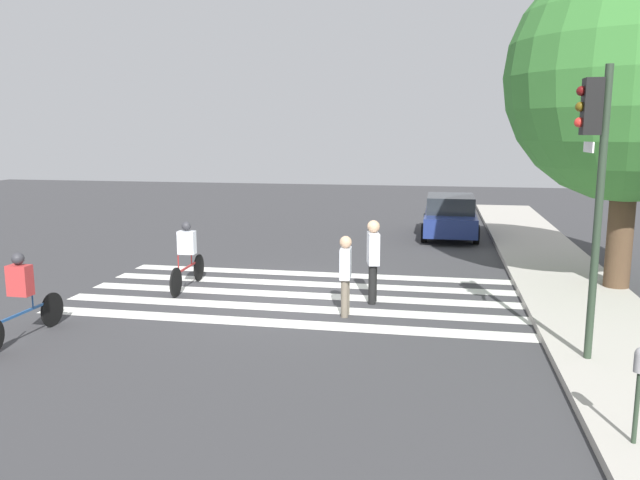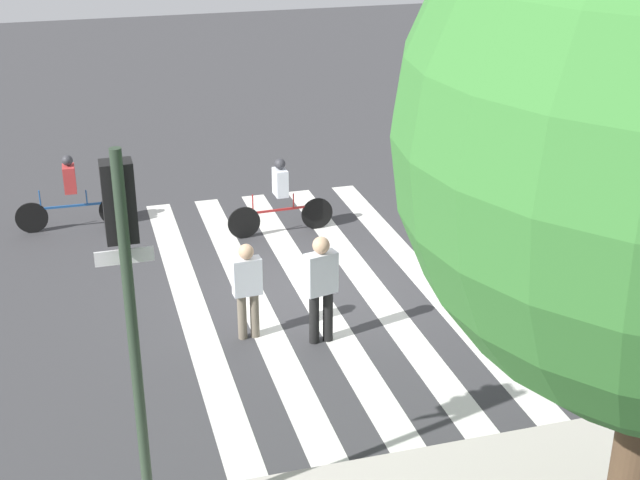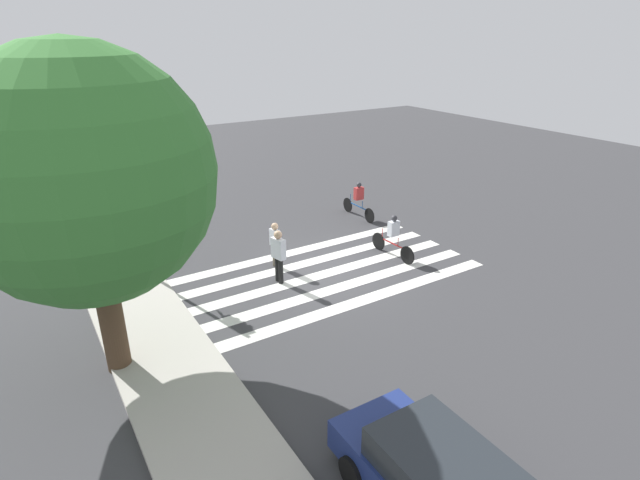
% 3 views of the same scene
% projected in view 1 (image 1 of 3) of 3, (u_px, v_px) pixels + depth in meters
% --- Properties ---
extents(ground_plane, '(60.00, 60.00, 0.00)m').
position_uv_depth(ground_plane, '(297.00, 295.00, 14.33)').
color(ground_plane, '#38383A').
extents(sidewalk_curb, '(36.00, 2.50, 0.14)m').
position_uv_depth(sidewalk_curb, '(585.00, 306.00, 13.18)').
color(sidewalk_curb, '#ADA89E').
rests_on(sidewalk_curb, ground_plane).
extents(crosswalk_stripes, '(4.83, 10.00, 0.01)m').
position_uv_depth(crosswalk_stripes, '(297.00, 295.00, 14.33)').
color(crosswalk_stripes, silver).
rests_on(crosswalk_stripes, ground_plane).
extents(traffic_light, '(0.60, 0.50, 4.70)m').
position_uv_depth(traffic_light, '(594.00, 160.00, 9.45)').
color(traffic_light, '#283828').
rests_on(traffic_light, ground_plane).
extents(parking_meter, '(0.15, 0.15, 1.30)m').
position_uv_depth(parking_meter, '(640.00, 375.00, 7.10)').
color(parking_meter, '#283828').
rests_on(parking_meter, ground_plane).
extents(street_tree, '(5.57, 5.57, 7.69)m').
position_uv_depth(street_tree, '(633.00, 78.00, 13.74)').
color(street_tree, '#4C3826').
rests_on(street_tree, ground_plane).
extents(pedestrian_adult_yellow_jacket, '(0.47, 0.25, 1.65)m').
position_uv_depth(pedestrian_adult_yellow_jacket, '(345.00, 271.00, 12.56)').
color(pedestrian_adult_yellow_jacket, '#6B6051').
rests_on(pedestrian_adult_yellow_jacket, ground_plane).
extents(pedestrian_child_with_backpack, '(0.54, 0.33, 1.83)m').
position_uv_depth(pedestrian_child_with_backpack, '(373.00, 257.00, 13.52)').
color(pedestrian_child_with_backpack, black).
rests_on(pedestrian_child_with_backpack, ground_plane).
extents(cyclist_mid_street, '(2.34, 0.40, 1.61)m').
position_uv_depth(cyclist_mid_street, '(21.00, 294.00, 11.09)').
color(cyclist_mid_street, black).
rests_on(cyclist_mid_street, ground_plane).
extents(cyclist_far_lane, '(2.24, 0.41, 1.62)m').
position_uv_depth(cyclist_far_lane, '(187.00, 253.00, 14.79)').
color(cyclist_far_lane, black).
rests_on(cyclist_far_lane, ground_plane).
extents(car_parked_far_curb, '(4.36, 1.94, 1.48)m').
position_uv_depth(car_parked_far_curb, '(450.00, 216.00, 22.16)').
color(car_parked_far_curb, navy).
rests_on(car_parked_far_curb, ground_plane).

